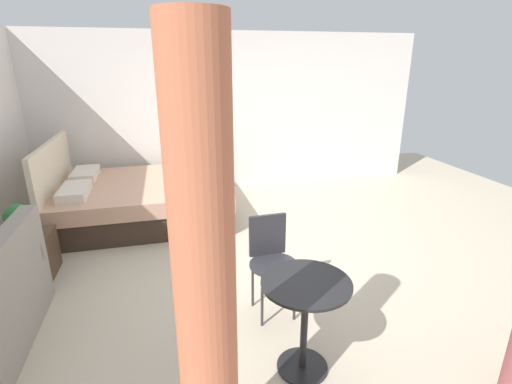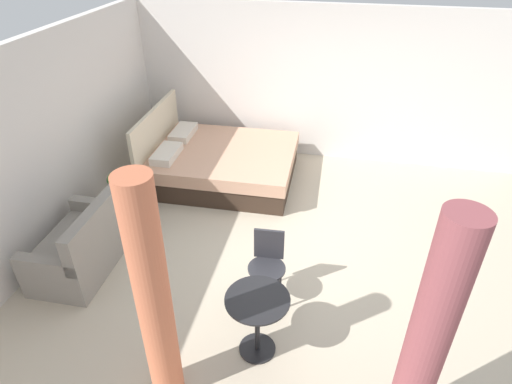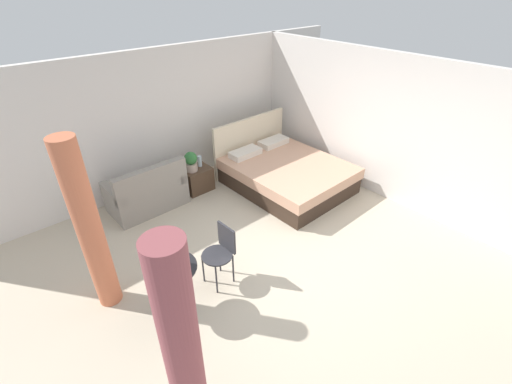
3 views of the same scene
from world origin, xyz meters
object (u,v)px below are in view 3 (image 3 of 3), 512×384
Objects in this scene: nightstand at (197,179)px; bed at (285,173)px; couch at (148,193)px; vase at (200,161)px; potted_plant at (191,161)px; balcony_table at (173,281)px; cafe_chair_near_window at (222,249)px.

bed is at bearing -35.76° from nightstand.
couch reaches higher than vase.
vase reaches higher than nightstand.
nightstand is 1.40× the size of potted_plant.
bed is 3.20× the size of balcony_table.
potted_plant reaches higher than vase.
bed is 1.68m from vase.
nightstand is 0.74× the size of balcony_table.
couch is 2.30m from cafe_chair_near_window.
bed is 1.73m from nightstand.
potted_plant is 0.24m from vase.
balcony_table is 0.83× the size of cafe_chair_near_window.
potted_plant is at bearing -3.14° from couch.
balcony_table is at bearing -129.32° from vase.
bed is at bearing -23.41° from couch.
balcony_table reaches higher than nightstand.
nightstand is at bearing -162.20° from vase.
balcony_table reaches higher than vase.
cafe_chair_near_window is (0.75, 0.04, 0.04)m from balcony_table.
cafe_chair_near_window is at bearing -114.72° from nightstand.
nightstand is at bearing 8.55° from potted_plant.
vase is at bearing 140.73° from bed.
potted_plant is at bearing 67.28° from cafe_chair_near_window.
balcony_table is at bearing -127.97° from nightstand.
bed reaches higher than balcony_table.
couch is 1.01m from nightstand.
potted_plant is 2.84m from balcony_table.
cafe_chair_near_window is (-1.16, -2.29, -0.03)m from vase.
cafe_chair_near_window is (-2.44, -1.25, 0.25)m from bed.
bed is 10.80× the size of vase.
balcony_table is (-3.19, -1.29, 0.21)m from bed.
bed is 2.66× the size of cafe_chair_near_window.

